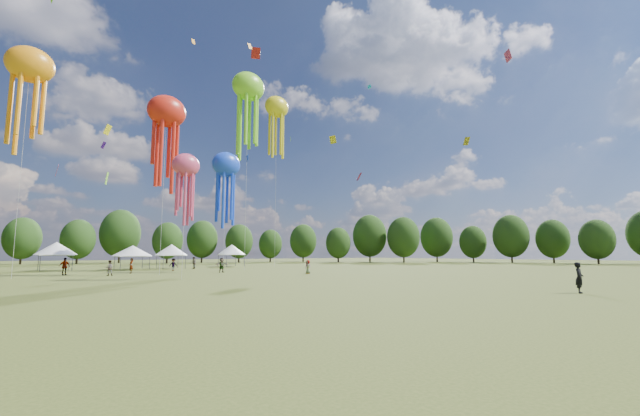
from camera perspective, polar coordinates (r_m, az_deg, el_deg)
ground at (r=20.32m, az=23.36°, el=-12.72°), size 300.00×300.00×0.00m
observer_main at (r=28.53m, az=33.36°, el=-8.41°), size 0.77×0.63×1.83m
spectator_near at (r=47.92m, az=-28.17°, el=-7.66°), size 0.83×0.66×1.64m
spectators_far at (r=54.86m, az=-19.59°, el=-7.76°), size 24.01×23.37×1.90m
festival_tents at (r=66.31m, az=-27.03°, el=-5.30°), size 42.16×7.98×4.45m
show_kites at (r=58.18m, az=-14.74°, el=12.14°), size 42.29×27.78×32.05m
small_kites at (r=61.09m, az=-19.80°, el=20.66°), size 68.87×61.04×43.56m
treeline at (r=73.58m, az=-27.70°, el=-2.58°), size 201.57×95.24×13.43m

